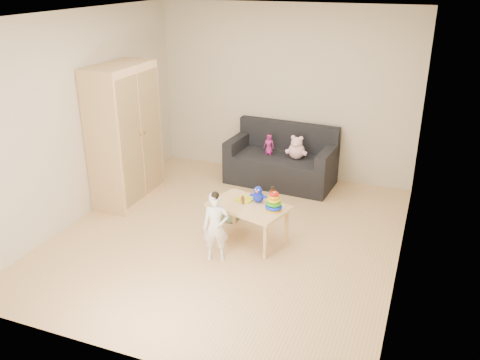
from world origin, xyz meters
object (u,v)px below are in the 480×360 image
at_px(toddler, 216,228).
at_px(sofa, 280,169).
at_px(wardrobe, 124,135).
at_px(play_table, 249,223).

bearing_deg(toddler, sofa, 67.40).
bearing_deg(wardrobe, play_table, -14.37).
xyz_separation_m(wardrobe, sofa, (1.83, 1.33, -0.73)).
distance_m(sofa, play_table, 1.84).
xyz_separation_m(sofa, toddler, (-0.03, -2.36, 0.17)).
relative_size(sofa, play_table, 1.77).
bearing_deg(play_table, toddler, -110.23).
height_order(wardrobe, toddler, wardrobe).
bearing_deg(toddler, wardrobe, 128.14).
relative_size(wardrobe, toddler, 2.43).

